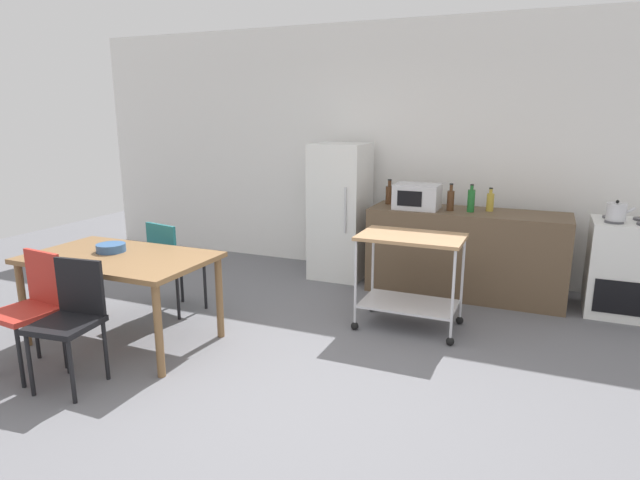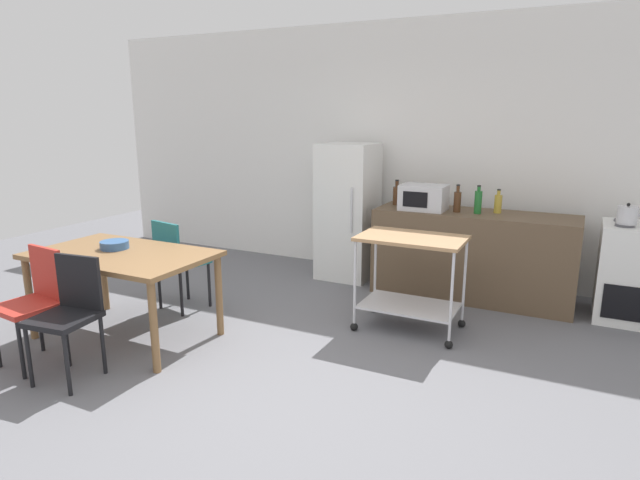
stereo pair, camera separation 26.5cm
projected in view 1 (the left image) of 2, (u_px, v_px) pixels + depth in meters
ground_plane at (274, 390)px, 3.71m from camera, size 12.00×12.00×0.00m
back_wall at (400, 151)px, 6.24m from camera, size 8.40×0.12×2.90m
kitchen_counter at (465, 253)px, 5.59m from camera, size 2.00×0.64×0.90m
dining_table at (120, 265)px, 4.37m from camera, size 1.50×0.90×0.75m
chair_teal at (173, 261)px, 5.06m from camera, size 0.47×0.47×0.89m
chair_red at (32, 304)px, 3.92m from camera, size 0.44×0.44×0.89m
chair_black at (71, 315)px, 3.70m from camera, size 0.44×0.44×0.89m
stove_oven at (622, 268)px, 5.05m from camera, size 0.60×0.61×0.92m
refrigerator at (340, 211)px, 6.16m from camera, size 0.60×0.63×1.55m
kitchen_cart at (410, 266)px, 4.69m from camera, size 0.91×0.57×0.85m
bottle_sesame_oil at (389, 194)px, 5.88m from camera, size 0.08×0.08×0.27m
microwave at (417, 196)px, 5.58m from camera, size 0.46×0.35×0.26m
bottle_wine at (451, 200)px, 5.48m from camera, size 0.07×0.07×0.28m
bottle_vinegar at (471, 200)px, 5.41m from camera, size 0.07×0.07×0.28m
bottle_soy_sauce at (490, 202)px, 5.46m from camera, size 0.07×0.07×0.24m
fruit_bowl at (111, 248)px, 4.46m from camera, size 0.24×0.24×0.07m
kettle at (616, 212)px, 4.88m from camera, size 0.24×0.17×0.19m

